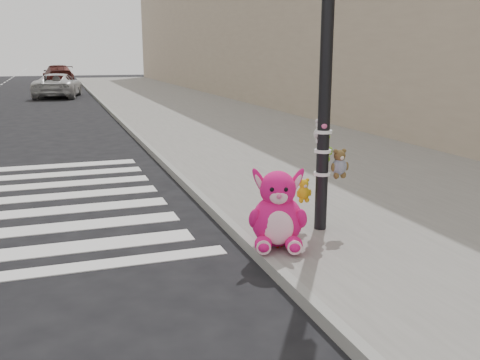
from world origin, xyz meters
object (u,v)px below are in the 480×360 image
object	(u,v)px
pink_bunny	(278,214)
car_white_near	(58,85)
red_teddy	(279,239)
signal_pole	(326,99)

from	to	relation	value
pink_bunny	car_white_near	bearing A→B (deg)	113.91
red_teddy	car_white_near	size ratio (longest dim) A/B	0.04
pink_bunny	car_white_near	world-z (taller)	car_white_near
red_teddy	car_white_near	world-z (taller)	car_white_near
pink_bunny	red_teddy	xyz separation A→B (m)	(0.01, -0.04, -0.30)
pink_bunny	car_white_near	distance (m)	26.66
pink_bunny	red_teddy	bearing A→B (deg)	-55.25
pink_bunny	car_white_near	size ratio (longest dim) A/B	0.21
red_teddy	pink_bunny	bearing A→B (deg)	99.07
signal_pole	pink_bunny	distance (m)	1.61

